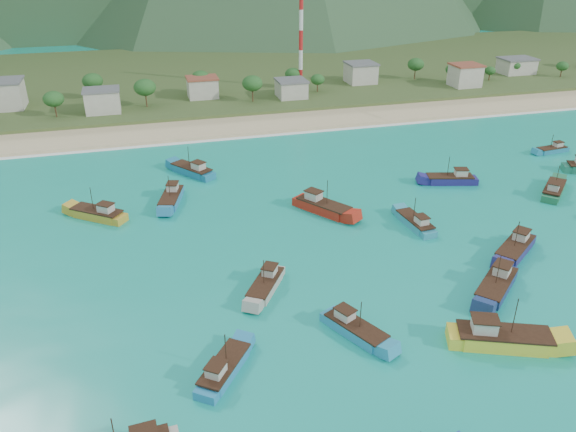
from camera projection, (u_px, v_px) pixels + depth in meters
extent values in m
plane|color=#0B8176|center=(321.00, 289.00, 80.77)|extent=(600.00, 600.00, 0.00)
cube|color=beige|center=(227.00, 127.00, 148.88)|extent=(400.00, 18.00, 1.20)
cube|color=#385123|center=(198.00, 77.00, 201.47)|extent=(400.00, 110.00, 2.40)
cube|color=white|center=(234.00, 138.00, 140.69)|extent=(400.00, 2.50, 0.08)
cube|color=beige|center=(6.00, 95.00, 158.01)|extent=(9.15, 10.00, 7.42)
cube|color=beige|center=(103.00, 101.00, 154.39)|extent=(9.20, 7.14, 6.02)
cube|color=beige|center=(203.00, 88.00, 168.70)|extent=(8.71, 7.27, 5.63)
cube|color=beige|center=(291.00, 89.00, 169.21)|extent=(8.28, 8.36, 4.80)
cube|color=beige|center=(361.00, 73.00, 185.70)|extent=(8.99, 8.67, 6.05)
cube|color=beige|center=(465.00, 76.00, 181.20)|extent=(8.62, 7.67, 6.56)
cube|color=beige|center=(516.00, 66.00, 198.45)|extent=(11.44, 8.19, 4.90)
cylinder|color=red|center=(301.00, 79.00, 178.65)|extent=(1.20, 1.20, 5.97)
cylinder|color=white|center=(301.00, 60.00, 175.97)|extent=(1.20, 1.20, 5.97)
cylinder|color=red|center=(301.00, 40.00, 173.30)|extent=(1.20, 1.20, 5.97)
cylinder|color=white|center=(301.00, 20.00, 170.62)|extent=(1.20, 1.20, 5.97)
cube|color=teal|center=(171.00, 200.00, 106.50)|extent=(5.86, 10.86, 1.89)
cube|color=beige|center=(173.00, 187.00, 107.63)|extent=(2.49, 2.81, 1.54)
cylinder|color=#382114|center=(169.00, 186.00, 104.59)|extent=(0.12, 0.12, 4.26)
cube|color=#A9A498|center=(265.00, 287.00, 80.21)|extent=(7.60, 9.63, 1.75)
cube|color=beige|center=(270.00, 271.00, 81.18)|extent=(2.67, 2.79, 1.42)
cylinder|color=#382114|center=(264.00, 272.00, 78.47)|extent=(0.12, 0.12, 3.94)
cube|color=navy|center=(449.00, 181.00, 114.91)|extent=(10.87, 5.67, 1.90)
cube|color=beige|center=(461.00, 173.00, 114.15)|extent=(2.78, 2.46, 1.54)
cylinder|color=#382114|center=(448.00, 167.00, 113.53)|extent=(0.12, 0.12, 4.26)
cube|color=teal|center=(225.00, 370.00, 64.98)|extent=(7.90, 9.29, 1.73)
cube|color=beige|center=(216.00, 370.00, 62.66)|extent=(2.68, 2.77, 1.40)
cylinder|color=#382114|center=(226.00, 348.00, 64.17)|extent=(0.12, 0.12, 3.88)
cube|color=navy|center=(514.00, 251.00, 89.25)|extent=(10.78, 9.15, 2.00)
cube|color=beige|center=(521.00, 235.00, 90.02)|extent=(3.21, 3.11, 1.63)
cylinder|color=#382114|center=(517.00, 234.00, 87.35)|extent=(0.12, 0.12, 4.50)
cube|color=navy|center=(496.00, 288.00, 79.74)|extent=(10.79, 9.98, 2.07)
cube|color=beige|center=(502.00, 270.00, 80.63)|extent=(3.32, 3.26, 1.68)
cylinder|color=#382114|center=(498.00, 270.00, 77.75)|extent=(0.12, 0.12, 4.65)
cube|color=#176C92|center=(192.00, 172.00, 119.21)|extent=(8.97, 10.70, 1.98)
cube|color=beige|center=(198.00, 166.00, 117.16)|extent=(3.06, 3.17, 1.61)
cylinder|color=#382114|center=(189.00, 157.00, 118.11)|extent=(0.12, 0.12, 4.45)
cube|color=#1E6943|center=(554.00, 191.00, 110.23)|extent=(9.68, 9.34, 1.89)
cube|color=beige|center=(554.00, 187.00, 107.84)|extent=(3.02, 3.00, 1.53)
cylinder|color=#382114|center=(558.00, 176.00, 109.30)|extent=(0.12, 0.12, 4.25)
cube|color=teal|center=(356.00, 332.00, 71.21)|extent=(6.95, 10.01, 1.77)
cube|color=beige|center=(345.00, 314.00, 71.82)|extent=(2.59, 2.78, 1.44)
cylinder|color=#382114|center=(361.00, 315.00, 69.56)|extent=(0.12, 0.12, 3.99)
cube|color=gold|center=(97.00, 215.00, 100.65)|extent=(10.39, 8.99, 1.94)
cube|color=beige|center=(106.00, 208.00, 99.13)|extent=(3.11, 3.03, 1.58)
cylinder|color=#382114|center=(92.00, 199.00, 99.44)|extent=(0.12, 0.12, 4.37)
cube|color=yellow|center=(503.00, 341.00, 69.23)|extent=(13.11, 8.20, 2.30)
cube|color=beige|center=(484.00, 326.00, 68.57)|extent=(3.53, 3.22, 1.87)
cylinder|color=#382114|center=(515.00, 316.00, 67.48)|extent=(0.12, 0.12, 5.17)
cube|color=#B02314|center=(324.00, 209.00, 102.85)|extent=(9.43, 11.59, 2.12)
cube|color=beige|center=(314.00, 196.00, 103.37)|extent=(3.26, 3.40, 1.73)
cylinder|color=#382114|center=(327.00, 192.00, 100.92)|extent=(0.12, 0.12, 4.78)
cube|color=teal|center=(551.00, 151.00, 131.36)|extent=(8.31, 3.15, 1.48)
cube|color=beige|center=(558.00, 145.00, 131.29)|extent=(1.98, 1.65, 1.20)
cylinder|color=#382114|center=(552.00, 141.00, 130.14)|extent=(0.12, 0.12, 3.32)
cube|color=teal|center=(415.00, 224.00, 97.88)|extent=(3.59, 9.72, 1.73)
cube|color=beige|center=(422.00, 221.00, 95.54)|extent=(1.92, 2.30, 1.41)
cylinder|color=#382114|center=(415.00, 208.00, 97.07)|extent=(0.12, 0.12, 3.89)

